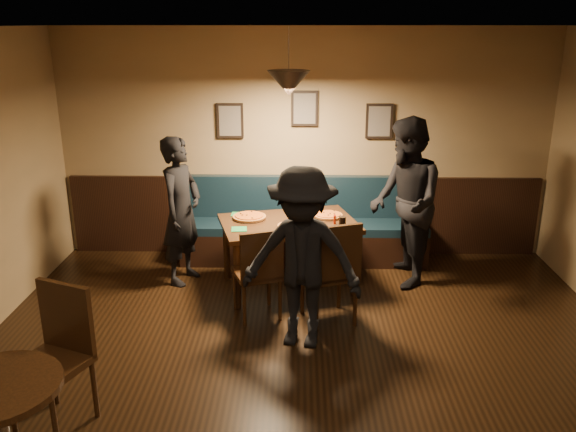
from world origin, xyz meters
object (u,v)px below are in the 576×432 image
object	(u,v)px
chair_near_right	(329,270)
diner_left	(181,211)
diner_right	(405,203)
tabasco_bottle	(335,219)
booth_bench	(304,222)
diner_front	(302,259)
soda_glass	(342,224)
dining_table	(289,254)
cafe_chair_far	(49,362)
chair_near_left	(257,271)

from	to	relation	value
chair_near_right	diner_left	distance (m)	1.88
diner_right	tabasco_bottle	distance (m)	0.83
booth_bench	tabasco_bottle	distance (m)	0.97
diner_front	soda_glass	bearing A→B (deg)	77.76
diner_front	dining_table	bearing A→B (deg)	108.71
booth_bench	dining_table	size ratio (longest dim) A/B	2.09
cafe_chair_far	chair_near_left	bearing A→B (deg)	-105.11
diner_front	tabasco_bottle	xyz separation A→B (m)	(0.35, 1.15, -0.01)
dining_table	cafe_chair_far	distance (m)	2.97
booth_bench	dining_table	world-z (taller)	booth_bench
chair_near_left	diner_front	size ratio (longest dim) A/B	0.57
tabasco_bottle	cafe_chair_far	size ratio (longest dim) A/B	0.11
diner_left	booth_bench	bearing A→B (deg)	-45.39
chair_near_right	soda_glass	distance (m)	0.59
dining_table	tabasco_bottle	xyz separation A→B (m)	(0.50, -0.07, 0.44)
chair_near_left	cafe_chair_far	world-z (taller)	cafe_chair_far
booth_bench	diner_front	xyz separation A→B (m)	(-0.03, -2.00, 0.34)
booth_bench	cafe_chair_far	size ratio (longest dim) A/B	2.83
tabasco_bottle	booth_bench	bearing A→B (deg)	111.01
chair_near_left	cafe_chair_far	xyz separation A→B (m)	(-1.36, -1.76, 0.05)
chair_near_right	diner_left	world-z (taller)	diner_left
chair_near_left	tabasco_bottle	world-z (taller)	chair_near_left
booth_bench	diner_front	distance (m)	2.03
diner_right	soda_glass	distance (m)	0.86
chair_near_left	diner_left	bearing A→B (deg)	116.28
diner_front	soda_glass	xyz separation A→B (m)	(0.42, 0.93, 0.01)
dining_table	chair_near_left	distance (m)	0.76
chair_near_left	tabasco_bottle	bearing A→B (deg)	17.26
chair_near_left	chair_near_right	xyz separation A→B (m)	(0.71, -0.08, 0.05)
diner_left	tabasco_bottle	xyz separation A→B (m)	(1.70, -0.22, -0.01)
diner_right	tabasco_bottle	world-z (taller)	diner_right
diner_left	diner_front	size ratio (longest dim) A/B	1.00
diner_left	dining_table	bearing A→B (deg)	-77.33
dining_table	chair_near_left	world-z (taller)	chair_near_left
chair_near_left	soda_glass	xyz separation A→B (m)	(0.87, 0.39, 0.37)
soda_glass	cafe_chair_far	size ratio (longest dim) A/B	0.15
booth_bench	diner_right	bearing A→B (deg)	-29.03
dining_table	chair_near_right	world-z (taller)	chair_near_right
chair_near_left	cafe_chair_far	bearing A→B (deg)	-148.19
booth_bench	cafe_chair_far	bearing A→B (deg)	-119.57
diner_left	cafe_chair_far	size ratio (longest dim) A/B	1.58
diner_front	tabasco_bottle	size ratio (longest dim) A/B	14.47
dining_table	soda_glass	bearing A→B (deg)	-42.69
tabasco_bottle	cafe_chair_far	bearing A→B (deg)	-132.19
chair_near_right	cafe_chair_far	size ratio (longest dim) A/B	1.00
dining_table	cafe_chair_far	bearing A→B (deg)	-139.19
diner_right	soda_glass	size ratio (longest dim) A/B	11.99
booth_bench	cafe_chair_far	world-z (taller)	cafe_chair_far
booth_bench	diner_left	distance (m)	1.54
diner_right	dining_table	bearing A→B (deg)	-88.91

